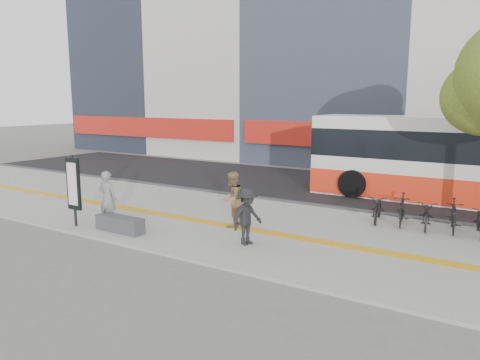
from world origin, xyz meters
The scene contains 12 objects.
ground centered at (0.00, 0.00, 0.00)m, with size 120.00×120.00×0.00m, color slate.
sidewalk centered at (0.00, 1.50, 0.04)m, with size 40.00×7.00×0.08m, color gray.
tactile_strip centered at (0.00, 1.00, 0.09)m, with size 40.00×0.45×0.01m, color gold.
street centered at (0.00, 9.00, 0.03)m, with size 40.00×8.00×0.06m, color black.
curb centered at (0.00, 5.00, 0.07)m, with size 40.00×0.25×0.14m, color #38393B.
bench centered at (-2.60, -1.20, 0.30)m, with size 1.60×0.45×0.45m, color #38393B.
signboard centered at (-4.20, -1.51, 1.37)m, with size 0.55×0.10×2.20m.
bus centered at (5.83, 8.50, 1.58)m, with size 12.10×2.87×3.22m.
bicycle_row centered at (4.98, 4.00, 0.53)m, with size 3.76×1.73×0.97m.
seated_woman centered at (-3.40, -0.91, 0.93)m, with size 0.62×0.41×1.70m, color black.
pedestrian_tan centered at (-0.08, 1.00, 0.93)m, with size 0.83×0.64×1.70m, color olive.
pedestrian_dark centered at (1.21, -0.25, 0.85)m, with size 0.99×0.57×1.53m, color black.
Camera 1 is at (7.26, -10.28, 3.88)m, focal length 33.98 mm.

